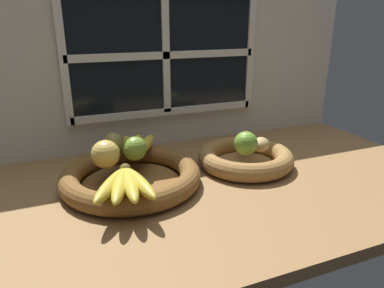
# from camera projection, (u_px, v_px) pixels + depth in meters

# --- Properties ---
(ground_plane) EXTENTS (1.40, 0.90, 0.03)m
(ground_plane) POSITION_uv_depth(u_px,v_px,m) (198.00, 178.00, 1.03)
(ground_plane) COLOR olive
(back_wall) EXTENTS (1.40, 0.05, 0.55)m
(back_wall) POSITION_uv_depth(u_px,v_px,m) (164.00, 64.00, 1.19)
(back_wall) COLOR silver
(back_wall) RESTS_ON ground_plane
(fruit_bowl_left) EXTENTS (0.37, 0.37, 0.05)m
(fruit_bowl_left) POSITION_uv_depth(u_px,v_px,m) (131.00, 177.00, 0.94)
(fruit_bowl_left) COLOR brown
(fruit_bowl_left) RESTS_ON ground_plane
(fruit_bowl_right) EXTENTS (0.29, 0.29, 0.05)m
(fruit_bowl_right) POSITION_uv_depth(u_px,v_px,m) (246.00, 158.00, 1.07)
(fruit_bowl_right) COLOR olive
(fruit_bowl_right) RESTS_ON ground_plane
(apple_golden_left) EXTENTS (0.07, 0.07, 0.07)m
(apple_golden_left) POSITION_uv_depth(u_px,v_px,m) (106.00, 154.00, 0.92)
(apple_golden_left) COLOR #DBB756
(apple_golden_left) RESTS_ON fruit_bowl_left
(apple_green_back) EXTENTS (0.07, 0.07, 0.07)m
(apple_green_back) POSITION_uv_depth(u_px,v_px,m) (135.00, 148.00, 0.97)
(apple_green_back) COLOR #7AA338
(apple_green_back) RESTS_ON fruit_bowl_left
(pear_brown) EXTENTS (0.08, 0.08, 0.08)m
(pear_brown) POSITION_uv_depth(u_px,v_px,m) (114.00, 146.00, 0.98)
(pear_brown) COLOR olive
(pear_brown) RESTS_ON fruit_bowl_left
(banana_bunch_front) EXTENTS (0.15, 0.19, 0.03)m
(banana_bunch_front) POSITION_uv_depth(u_px,v_px,m) (125.00, 184.00, 0.80)
(banana_bunch_front) COLOR gold
(banana_bunch_front) RESTS_ON fruit_bowl_left
(banana_bunch_back) EXTENTS (0.15, 0.18, 0.03)m
(banana_bunch_back) POSITION_uv_depth(u_px,v_px,m) (135.00, 145.00, 1.04)
(banana_bunch_back) COLOR yellow
(banana_bunch_back) RESTS_ON fruit_bowl_left
(potato_small) EXTENTS (0.08, 0.08, 0.04)m
(potato_small) POSITION_uv_depth(u_px,v_px,m) (261.00, 144.00, 1.04)
(potato_small) COLOR tan
(potato_small) RESTS_ON fruit_bowl_right
(potato_back) EXTENTS (0.08, 0.07, 0.04)m
(potato_back) POSITION_uv_depth(u_px,v_px,m) (245.00, 138.00, 1.09)
(potato_back) COLOR #A38451
(potato_back) RESTS_ON fruit_bowl_right
(lime_near) EXTENTS (0.07, 0.07, 0.07)m
(lime_near) POSITION_uv_depth(u_px,v_px,m) (246.00, 143.00, 1.01)
(lime_near) COLOR #6B9E33
(lime_near) RESTS_ON fruit_bowl_right
(chili_pepper) EXTENTS (0.11, 0.03, 0.02)m
(chili_pepper) POSITION_uv_depth(u_px,v_px,m) (256.00, 149.00, 1.03)
(chili_pepper) COLOR red
(chili_pepper) RESTS_ON fruit_bowl_right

